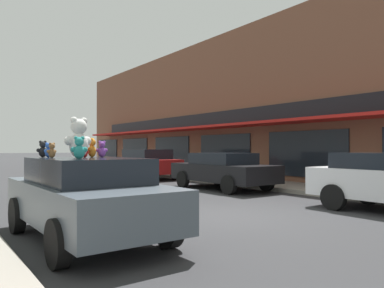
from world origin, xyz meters
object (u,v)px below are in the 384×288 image
at_px(teddy_bear_orange, 92,148).
at_px(teddy_bear_black, 43,149).
at_px(parked_car_far_center, 223,170).
at_px(teddy_bear_blue, 48,150).
at_px(teddy_bear_red, 85,151).
at_px(parked_car_far_right, 147,163).
at_px(teddy_bear_purple, 102,149).
at_px(teddy_bear_giant, 79,138).
at_px(teddy_bear_teal, 79,148).
at_px(plush_art_car, 87,196).
at_px(teddy_bear_brown, 52,150).

height_order(teddy_bear_orange, teddy_bear_black, teddy_bear_orange).
bearing_deg(parked_car_far_center, teddy_bear_blue, -152.39).
xyz_separation_m(teddy_bear_red, parked_car_far_right, (7.21, 10.80, -0.73)).
relative_size(teddy_bear_orange, teddy_bear_purple, 1.16).
xyz_separation_m(teddy_bear_giant, teddy_bear_black, (-0.43, 0.81, -0.20)).
bearing_deg(teddy_bear_black, teddy_bear_teal, 89.06).
height_order(plush_art_car, teddy_bear_black, teddy_bear_black).
height_order(teddy_bear_red, parked_car_far_center, teddy_bear_red).
distance_m(plush_art_car, teddy_bear_orange, 1.03).
distance_m(teddy_bear_brown, teddy_bear_blue, 0.41).
relative_size(teddy_bear_red, teddy_bear_blue, 0.82).
height_order(teddy_bear_orange, teddy_bear_red, teddy_bear_orange).
distance_m(teddy_bear_brown, parked_car_far_center, 9.03).
xyz_separation_m(teddy_bear_orange, parked_car_far_right, (7.04, 10.72, -0.80)).
distance_m(plush_art_car, teddy_bear_red, 0.90).
distance_m(teddy_bear_black, parked_car_far_center, 8.76).
height_order(teddy_bear_black, parked_car_far_center, teddy_bear_black).
distance_m(teddy_bear_orange, teddy_bear_teal, 1.27).
relative_size(teddy_bear_blue, parked_car_far_right, 0.07).
distance_m(teddy_bear_purple, teddy_bear_red, 0.36).
distance_m(plush_art_car, teddy_bear_brown, 1.04).
xyz_separation_m(teddy_bear_orange, teddy_bear_red, (-0.17, -0.08, -0.07)).
height_order(teddy_bear_teal, teddy_bear_black, teddy_bear_teal).
bearing_deg(parked_car_far_center, teddy_bear_giant, -147.71).
bearing_deg(teddy_bear_brown, parked_car_far_center, -175.74).
relative_size(teddy_bear_giant, teddy_bear_black, 2.30).
xyz_separation_m(teddy_bear_orange, parked_car_far_center, (7.04, 4.40, -0.87)).
bearing_deg(teddy_bear_black, teddy_bear_blue, 98.90).
bearing_deg(teddy_bear_purple, teddy_bear_blue, -14.38).
bearing_deg(teddy_bear_black, plush_art_car, 109.01).
xyz_separation_m(teddy_bear_purple, teddy_bear_brown, (-0.96, -0.02, -0.02)).
relative_size(teddy_bear_giant, parked_car_far_right, 0.17).
height_order(teddy_bear_black, teddy_bear_blue, teddy_bear_black).
bearing_deg(teddy_bear_red, teddy_bear_blue, -25.94).
xyz_separation_m(teddy_bear_brown, parked_car_far_center, (7.81, 4.47, -0.82)).
bearing_deg(teddy_bear_giant, parked_car_far_center, -161.94).
height_order(teddy_bear_orange, parked_car_far_right, teddy_bear_orange).
height_order(teddy_bear_purple, teddy_bear_brown, teddy_bear_purple).
relative_size(teddy_bear_black, parked_car_far_right, 0.08).
bearing_deg(teddy_bear_red, teddy_bear_brown, 9.80).
bearing_deg(teddy_bear_teal, teddy_bear_brown, -66.11).
height_order(teddy_bear_brown, teddy_bear_black, teddy_bear_black).
bearing_deg(plush_art_car, teddy_bear_blue, 116.94).
height_order(teddy_bear_teal, teddy_bear_blue, teddy_bear_teal).
distance_m(teddy_bear_blue, parked_car_far_right, 12.98).
distance_m(teddy_bear_teal, teddy_bear_black, 1.66).
bearing_deg(teddy_bear_orange, teddy_bear_purple, 112.82).
distance_m(teddy_bear_red, parked_car_far_right, 13.01).
height_order(teddy_bear_teal, teddy_bear_red, teddy_bear_teal).
xyz_separation_m(teddy_bear_black, parked_car_far_right, (7.82, 10.18, -0.77)).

